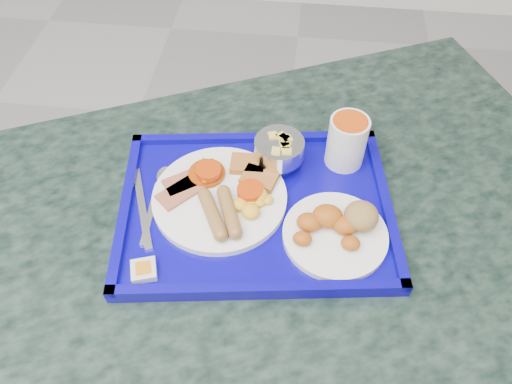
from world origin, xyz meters
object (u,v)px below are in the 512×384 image
at_px(juice_cup, 347,140).
at_px(fruit_bowl, 279,149).
at_px(table, 278,276).
at_px(bread_plate, 338,228).
at_px(main_plate, 223,196).
at_px(tray, 256,208).

bearing_deg(juice_cup, fruit_bowl, -168.20).
bearing_deg(table, juice_cup, 54.13).
height_order(bread_plate, juice_cup, juice_cup).
distance_m(table, main_plate, 0.25).
distance_m(tray, juice_cup, 0.21).
xyz_separation_m(main_plate, juice_cup, (0.21, 0.12, 0.04)).
bearing_deg(bread_plate, fruit_bowl, 127.04).
relative_size(table, main_plate, 5.96).
height_order(tray, bread_plate, bread_plate).
bearing_deg(fruit_bowl, table, -82.50).
distance_m(fruit_bowl, juice_cup, 0.13).
bearing_deg(tray, juice_cup, 40.32).
relative_size(bread_plate, fruit_bowl, 1.93).
bearing_deg(main_plate, table, -12.81).
bearing_deg(main_plate, tray, -7.35).
bearing_deg(juice_cup, tray, -139.68).
bearing_deg(fruit_bowl, main_plate, -133.30).
bearing_deg(table, fruit_bowl, 97.50).
bearing_deg(bread_plate, tray, 162.84).
height_order(tray, juice_cup, juice_cup).
relative_size(tray, main_plate, 2.17).
bearing_deg(table, main_plate, 167.19).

